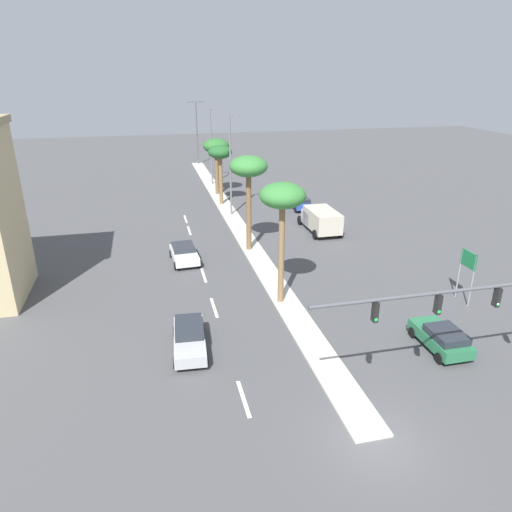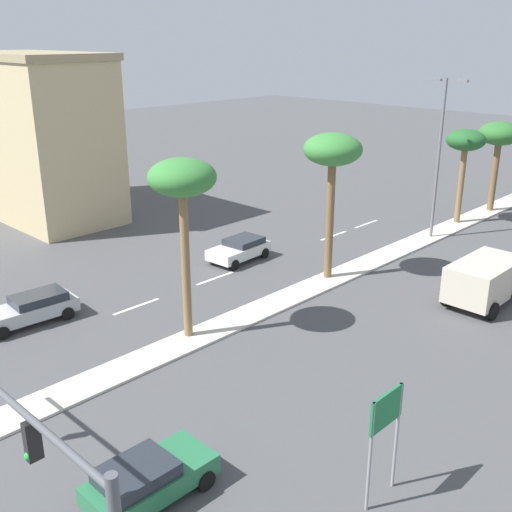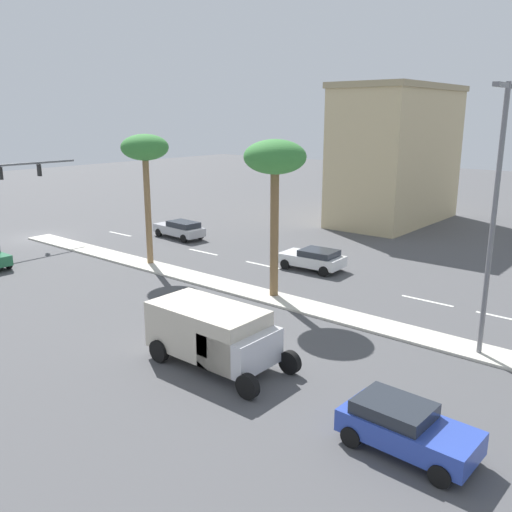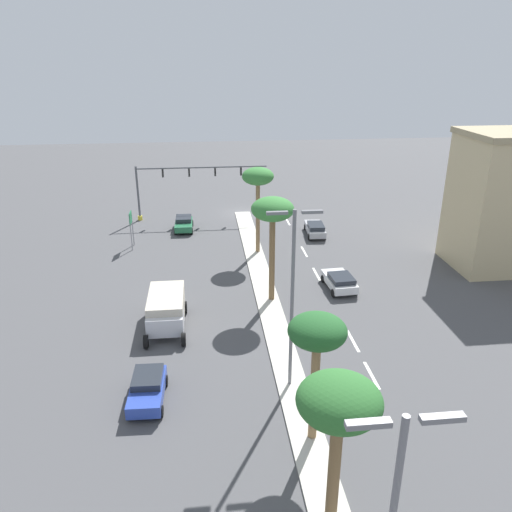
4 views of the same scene
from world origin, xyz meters
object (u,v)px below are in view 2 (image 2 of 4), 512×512
Objects in this scene: directional_road_sign at (386,423)px; sedan_white_near at (240,249)px; box_truck at (488,278)px; commercial_building at (36,137)px; sedan_silver_mid at (31,308)px; palm_tree_left at (466,144)px; street_lamp_front at (440,147)px; palm_tree_trailing at (182,184)px; palm_tree_far at (333,154)px; palm_tree_outboard at (499,136)px; sedan_green_right at (148,479)px; traffic_signal_gantry at (14,463)px.

sedan_white_near is (-17.95, 11.60, -1.93)m from directional_road_sign.
directional_road_sign reaches higher than box_truck.
commercial_building is 20.54m from sedan_silver_mid.
box_truck is (7.83, -12.07, -4.62)m from palm_tree_left.
palm_tree_left is 1.47× the size of sedan_silver_mid.
palm_tree_left is at bearing 113.06° from directional_road_sign.
palm_tree_left is 18.47m from sedan_white_near.
street_lamp_front reaches higher than box_truck.
street_lamp_front is 2.26× the size of sedan_silver_mid.
street_lamp_front is (0.37, -4.45, 0.33)m from palm_tree_left.
palm_tree_trailing is at bearing 33.16° from sedan_silver_mid.
palm_tree_trailing reaches higher than palm_tree_far.
street_lamp_front is (-11.69, 23.87, 3.58)m from directional_road_sign.
sedan_white_near is (-6.19, -21.64, -5.18)m from palm_tree_outboard.
sedan_white_near is at bearing 10.74° from commercial_building.
street_lamp_front reaches higher than directional_road_sign.
palm_tree_outboard reaches higher than sedan_silver_mid.
palm_tree_far is at bearing -91.07° from palm_tree_outboard.
sedan_white_near is 0.70× the size of box_truck.
sedan_green_right is at bearing -51.73° from sedan_white_near.
sedan_green_right is (-4.92, -4.92, -1.91)m from directional_road_sign.
sedan_silver_mid is at bearing -101.48° from palm_tree_outboard.
palm_tree_far is at bearing 65.31° from sedan_silver_mid.
palm_tree_outboard reaches higher than box_truck.
street_lamp_front is (-7.81, 32.91, 1.99)m from traffic_signal_gantry.
palm_tree_trailing is (-8.34, 11.75, 3.00)m from traffic_signal_gantry.
sedan_green_right is at bearing -68.02° from palm_tree_far.
traffic_signal_gantry is 25.47m from box_truck.
sedan_green_right is (7.21, -17.87, -6.40)m from palm_tree_far.
commercial_building is at bearing 167.14° from palm_tree_trailing.
sedan_green_right is (13.92, -3.28, 0.00)m from sedan_silver_mid.
box_truck is (-0.34, 25.30, -2.96)m from traffic_signal_gantry.
palm_tree_trailing is 2.09× the size of sedan_green_right.
directional_road_sign is 18.32m from palm_tree_far.
palm_tree_trailing is 12.39m from sedan_green_right.
box_truck is (7.99, 13.55, -5.97)m from palm_tree_trailing.
directional_road_sign is at bearing -12.72° from commercial_building.
street_lamp_front is at bearing 74.33° from sedan_silver_mid.
palm_tree_far reaches higher than palm_tree_left.
sedan_white_near is at bearing 86.13° from sedan_silver_mid.
palm_tree_left reaches higher than box_truck.
palm_tree_outboard reaches higher than traffic_signal_gantry.
palm_tree_trailing is 30.57m from palm_tree_outboard.
palm_tree_far is (-8.26, 22.01, 2.91)m from traffic_signal_gantry.
commercial_building is 29.04m from street_lamp_front.
palm_tree_trailing is 1.77× the size of sedan_silver_mid.
traffic_signal_gantry is 1.83× the size of palm_tree_trailing.
palm_tree_far is at bearing 11.34° from commercial_building.
commercial_building reaches higher than palm_tree_outboard.
sedan_green_right reaches higher than sedan_silver_mid.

